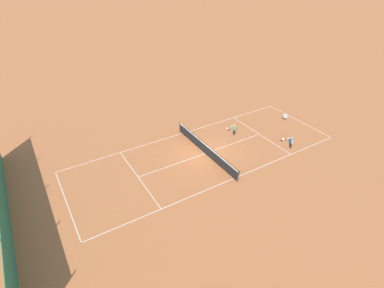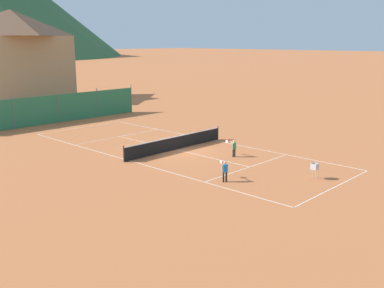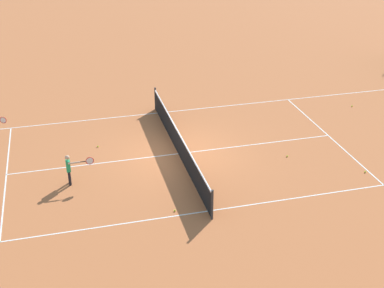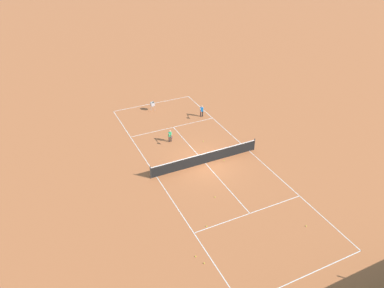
{
  "view_description": "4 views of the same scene",
  "coord_description": "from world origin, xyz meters",
  "views": [
    {
      "loc": [
        -18.1,
        12.46,
        15.1
      ],
      "look_at": [
        0.99,
        0.76,
        0.71
      ],
      "focal_mm": 28.0,
      "sensor_mm": 36.0,
      "label": 1
    },
    {
      "loc": [
        -21.33,
        -21.85,
        7.47
      ],
      "look_at": [
        0.12,
        -1.46,
        0.62
      ],
      "focal_mm": 42.0,
      "sensor_mm": 36.0,
      "label": 2
    },
    {
      "loc": [
        17.88,
        -4.13,
        9.69
      ],
      "look_at": [
        1.31,
        0.2,
        1.04
      ],
      "focal_mm": 50.0,
      "sensor_mm": 36.0,
      "label": 3
    },
    {
      "loc": [
        11.4,
        21.37,
        16.89
      ],
      "look_at": [
        0.38,
        -1.63,
        0.97
      ],
      "focal_mm": 35.0,
      "sensor_mm": 36.0,
      "label": 4
    }
  ],
  "objects": [
    {
      "name": "tennis_ball_alley_left",
      "position": [
        -2.53,
        8.94,
        0.03
      ],
      "size": [
        0.07,
        0.07,
        0.07
      ],
      "primitive_type": "sphere",
      "color": "#CCE033",
      "rests_on": "ground"
    },
    {
      "name": "court_line_markings",
      "position": [
        0.0,
        0.0,
        0.0
      ],
      "size": [
        8.25,
        23.85,
        0.01
      ],
      "color": "white",
      "rests_on": "ground"
    },
    {
      "name": "tennis_ball_service_box",
      "position": [
        3.84,
        -1.03,
        0.03
      ],
      "size": [
        0.07,
        0.07,
        0.07
      ],
      "primitive_type": "sphere",
      "color": "#CCE033",
      "rests_on": "ground"
    },
    {
      "name": "ground_plane",
      "position": [
        0.0,
        0.0,
        0.0
      ],
      "size": [
        600.0,
        600.0,
        0.0
      ],
      "primitive_type": "plane",
      "color": "#BC6638"
    },
    {
      "name": "ball_hopper",
      "position": [
        0.51,
        -10.39,
        0.66
      ],
      "size": [
        0.36,
        0.36,
        0.89
      ],
      "color": "#B7B7BC",
      "rests_on": "ground"
    },
    {
      "name": "tennis_net",
      "position": [
        0.0,
        0.0,
        0.5
      ],
      "size": [
        9.18,
        0.08,
        1.06
      ],
      "color": "#2D2D2D",
      "rests_on": "ground"
    },
    {
      "name": "player_near_service",
      "position": [
        1.25,
        -4.14,
        0.66
      ],
      "size": [
        0.38,
        0.96,
        1.13
      ],
      "color": "black",
      "rests_on": "ground"
    },
    {
      "name": "player_far_baseline",
      "position": [
        -3.27,
        -7.12,
        0.68
      ],
      "size": [
        0.68,
        0.9,
        1.16
      ],
      "color": "black",
      "rests_on": "ground"
    },
    {
      "name": "tennis_ball_alley_right",
      "position": [
        -1.36,
        -2.97,
        0.03
      ],
      "size": [
        0.07,
        0.07,
        0.07
      ],
      "primitive_type": "sphere",
      "color": "#CCE033",
      "rests_on": "ground"
    },
    {
      "name": "windscreen_fence_far",
      "position": [
        -0.0,
        15.5,
        1.31
      ],
      "size": [
        17.28,
        0.08,
        2.9
      ],
      "color": "#2D754C",
      "rests_on": "ground"
    },
    {
      "name": "tennis_ball_mid_court",
      "position": [
        1.3,
        3.99,
        0.03
      ],
      "size": [
        0.07,
        0.07,
        0.07
      ],
      "primitive_type": "sphere",
      "color": "#CCE033",
      "rests_on": "ground"
    },
    {
      "name": "tennis_ball_by_net_left",
      "position": [
        -1.47,
        0.38,
        0.03
      ],
      "size": [
        0.07,
        0.07,
        0.07
      ],
      "primitive_type": "sphere",
      "color": "#CCE033",
      "rests_on": "ground"
    },
    {
      "name": "tennis_ball_by_net_right",
      "position": [
        4.83,
        8.12,
        0.03
      ],
      "size": [
        0.07,
        0.07,
        0.07
      ],
      "primitive_type": "sphere",
      "color": "#CCE033",
      "rests_on": "ground"
    },
    {
      "name": "tennis_ball_near_corner",
      "position": [
        3.15,
        6.24,
        0.03
      ],
      "size": [
        0.07,
        0.07,
        0.07
      ],
      "primitive_type": "sphere",
      "color": "#CCE033",
      "rests_on": "ground"
    },
    {
      "name": "tennis_ball_far_corner",
      "position": [
        4.6,
        8.76,
        0.03
      ],
      "size": [
        0.07,
        0.07,
        0.07
      ],
      "primitive_type": "sphere",
      "color": "#CCE033",
      "rests_on": "ground"
    },
    {
      "name": "alpine_chalet",
      "position": [
        4.81,
        33.94,
        5.82
      ],
      "size": [
        13.0,
        10.0,
        11.2
      ],
      "color": "tan",
      "rests_on": "ground"
    }
  ]
}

